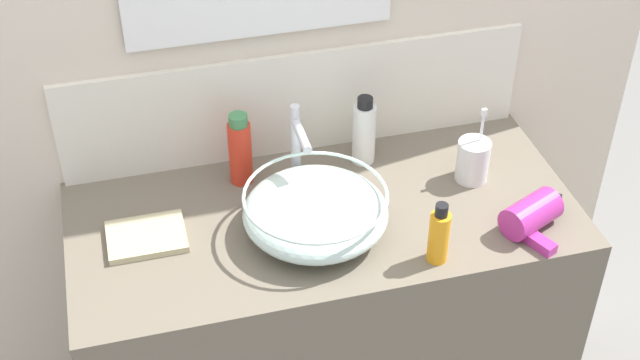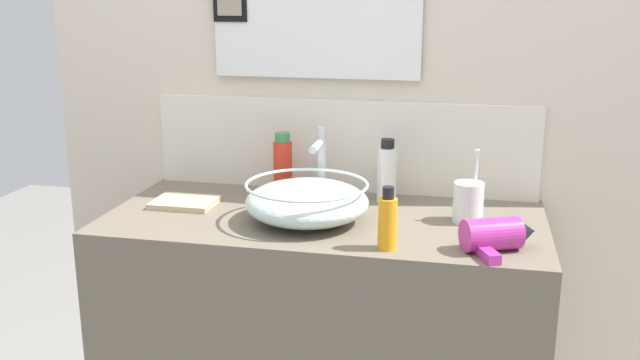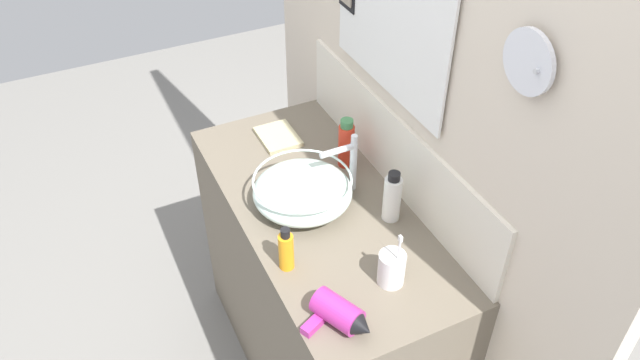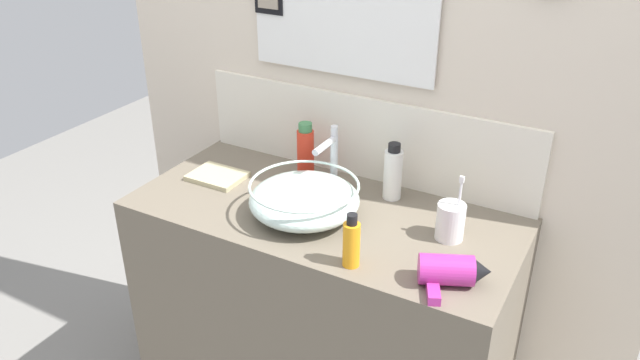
{
  "view_description": "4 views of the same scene",
  "coord_description": "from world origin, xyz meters",
  "px_view_note": "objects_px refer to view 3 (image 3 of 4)",
  "views": [
    {
      "loc": [
        -0.4,
        -1.49,
        2.22
      ],
      "look_at": [
        -0.01,
        0.0,
        1.01
      ],
      "focal_mm": 50.0,
      "sensor_mm": 36.0,
      "label": 1
    },
    {
      "loc": [
        0.38,
        -1.76,
        1.5
      ],
      "look_at": [
        -0.01,
        0.0,
        1.01
      ],
      "focal_mm": 40.0,
      "sensor_mm": 36.0,
      "label": 2
    },
    {
      "loc": [
        1.35,
        -0.65,
        2.27
      ],
      "look_at": [
        -0.01,
        0.0,
        1.01
      ],
      "focal_mm": 35.0,
      "sensor_mm": 36.0,
      "label": 3
    },
    {
      "loc": [
        0.76,
        -1.4,
        1.84
      ],
      "look_at": [
        -0.01,
        0.0,
        1.01
      ],
      "focal_mm": 35.0,
      "sensor_mm": 36.0,
      "label": 4
    }
  ],
  "objects_px": {
    "spray_bottle": "(346,144)",
    "lotion_bottle": "(392,197)",
    "hair_drier": "(341,315)",
    "hand_towel": "(278,137)",
    "faucet": "(349,160)",
    "toothbrush_cup": "(392,268)",
    "glass_bowl_sink": "(303,191)",
    "soap_dispenser": "(286,250)"
  },
  "relations": [
    {
      "from": "spray_bottle",
      "to": "lotion_bottle",
      "type": "xyz_separation_m",
      "value": [
        0.3,
        0.0,
        -0.0
      ]
    },
    {
      "from": "spray_bottle",
      "to": "hair_drier",
      "type": "bearing_deg",
      "value": -28.62
    },
    {
      "from": "hair_drier",
      "to": "lotion_bottle",
      "type": "xyz_separation_m",
      "value": [
        -0.3,
        0.33,
        0.05
      ]
    },
    {
      "from": "hand_towel",
      "to": "faucet",
      "type": "bearing_deg",
      "value": 15.08
    },
    {
      "from": "faucet",
      "to": "toothbrush_cup",
      "type": "xyz_separation_m",
      "value": [
        0.41,
        -0.08,
        -0.07
      ]
    },
    {
      "from": "hair_drier",
      "to": "glass_bowl_sink",
      "type": "bearing_deg",
      "value": 167.33
    },
    {
      "from": "hair_drier",
      "to": "toothbrush_cup",
      "type": "bearing_deg",
      "value": 109.84
    },
    {
      "from": "soap_dispenser",
      "to": "lotion_bottle",
      "type": "bearing_deg",
      "value": 97.42
    },
    {
      "from": "toothbrush_cup",
      "to": "soap_dispenser",
      "type": "distance_m",
      "value": 0.3
    },
    {
      "from": "faucet",
      "to": "hand_towel",
      "type": "distance_m",
      "value": 0.4
    },
    {
      "from": "faucet",
      "to": "soap_dispenser",
      "type": "xyz_separation_m",
      "value": [
        0.23,
        -0.32,
        -0.06
      ]
    },
    {
      "from": "toothbrush_cup",
      "to": "soap_dispenser",
      "type": "xyz_separation_m",
      "value": [
        -0.18,
        -0.24,
        0.01
      ]
    },
    {
      "from": "spray_bottle",
      "to": "hand_towel",
      "type": "xyz_separation_m",
      "value": [
        -0.24,
        -0.16,
        -0.08
      ]
    },
    {
      "from": "faucet",
      "to": "hair_drier",
      "type": "relative_size",
      "value": 1.14
    },
    {
      "from": "hair_drier",
      "to": "spray_bottle",
      "type": "height_order",
      "value": "spray_bottle"
    },
    {
      "from": "glass_bowl_sink",
      "to": "faucet",
      "type": "xyz_separation_m",
      "value": [
        0.0,
        0.16,
        0.07
      ]
    },
    {
      "from": "toothbrush_cup",
      "to": "faucet",
      "type": "bearing_deg",
      "value": 169.45
    },
    {
      "from": "faucet",
      "to": "toothbrush_cup",
      "type": "height_order",
      "value": "faucet"
    },
    {
      "from": "toothbrush_cup",
      "to": "lotion_bottle",
      "type": "bearing_deg",
      "value": 149.43
    },
    {
      "from": "glass_bowl_sink",
      "to": "faucet",
      "type": "bearing_deg",
      "value": 90.0
    },
    {
      "from": "glass_bowl_sink",
      "to": "hair_drier",
      "type": "relative_size",
      "value": 1.7
    },
    {
      "from": "faucet",
      "to": "hair_drier",
      "type": "height_order",
      "value": "faucet"
    },
    {
      "from": "spray_bottle",
      "to": "toothbrush_cup",
      "type": "bearing_deg",
      "value": -13.96
    },
    {
      "from": "hair_drier",
      "to": "soap_dispenser",
      "type": "distance_m",
      "value": 0.26
    },
    {
      "from": "faucet",
      "to": "hand_towel",
      "type": "bearing_deg",
      "value": -164.92
    },
    {
      "from": "toothbrush_cup",
      "to": "hand_towel",
      "type": "bearing_deg",
      "value": -178.3
    },
    {
      "from": "glass_bowl_sink",
      "to": "toothbrush_cup",
      "type": "xyz_separation_m",
      "value": [
        0.41,
        0.09,
        -0.0
      ]
    },
    {
      "from": "faucet",
      "to": "toothbrush_cup",
      "type": "bearing_deg",
      "value": -10.55
    },
    {
      "from": "glass_bowl_sink",
      "to": "spray_bottle",
      "type": "relative_size",
      "value": 1.72
    },
    {
      "from": "lotion_bottle",
      "to": "hand_towel",
      "type": "xyz_separation_m",
      "value": [
        -0.55,
        -0.16,
        -0.08
      ]
    },
    {
      "from": "lotion_bottle",
      "to": "hand_towel",
      "type": "distance_m",
      "value": 0.57
    },
    {
      "from": "glass_bowl_sink",
      "to": "spray_bottle",
      "type": "bearing_deg",
      "value": 119.29
    },
    {
      "from": "hair_drier",
      "to": "soap_dispenser",
      "type": "height_order",
      "value": "soap_dispenser"
    },
    {
      "from": "faucet",
      "to": "lotion_bottle",
      "type": "bearing_deg",
      "value": 18.26
    },
    {
      "from": "spray_bottle",
      "to": "hand_towel",
      "type": "relative_size",
      "value": 1.09
    },
    {
      "from": "faucet",
      "to": "soap_dispenser",
      "type": "height_order",
      "value": "faucet"
    },
    {
      "from": "glass_bowl_sink",
      "to": "hand_towel",
      "type": "distance_m",
      "value": 0.38
    },
    {
      "from": "toothbrush_cup",
      "to": "lotion_bottle",
      "type": "height_order",
      "value": "toothbrush_cup"
    },
    {
      "from": "hair_drier",
      "to": "hand_towel",
      "type": "distance_m",
      "value": 0.86
    },
    {
      "from": "faucet",
      "to": "soap_dispenser",
      "type": "relative_size",
      "value": 1.44
    },
    {
      "from": "hair_drier",
      "to": "spray_bottle",
      "type": "distance_m",
      "value": 0.69
    },
    {
      "from": "hair_drier",
      "to": "hand_towel",
      "type": "xyz_separation_m",
      "value": [
        -0.85,
        0.17,
        -0.03
      ]
    }
  ]
}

